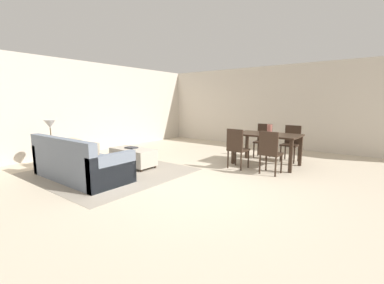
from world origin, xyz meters
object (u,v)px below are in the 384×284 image
couch (79,164)px  side_table (52,148)px  dining_chair_near_right (270,150)px  dining_table (267,138)px  table_lamp (50,125)px  ottoman_table (133,156)px  book_on_ottoman (131,148)px  dining_chair_near_left (237,146)px  dining_chair_far_right (291,141)px  dining_chair_far_left (263,139)px  vase_centerpiece (270,129)px

couch → side_table: (-1.38, 0.11, 0.17)m
dining_chair_near_right → dining_table: bearing=115.4°
couch → dining_chair_near_right: size_ratio=2.35×
side_table → dining_chair_near_right: bearing=29.8°
couch → table_lamp: size_ratio=4.12×
ottoman_table → book_on_ottoman: size_ratio=4.31×
dining_chair_near_left → dining_chair_far_right: (0.76, 1.56, 0.00)m
dining_chair_far_left → book_on_ottoman: (-2.10, -2.87, -0.07)m
ottoman_table → vase_centerpiece: (2.51, 2.05, 0.63)m
ottoman_table → dining_chair_far_right: bearing=45.7°
side_table → vase_centerpiece: bearing=38.8°
dining_chair_far_left → book_on_ottoman: dining_chair_far_left is taller
dining_chair_near_right → dining_chair_far_right: size_ratio=1.00×
side_table → dining_chair_near_right: size_ratio=0.63×
book_on_ottoman → side_table: bearing=-140.4°
side_table → dining_chair_far_right: 5.87m
dining_table → book_on_ottoman: dining_table is taller
side_table → vase_centerpiece: 5.14m
dining_chair_far_left → vase_centerpiece: bearing=-60.7°
couch → book_on_ottoman: couch is taller
dining_table → table_lamp: bearing=-140.3°
ottoman_table → dining_chair_near_left: size_ratio=1.22×
side_table → couch: bearing=-4.7°
side_table → dining_chair_near_left: 4.30m
dining_chair_near_left → dining_chair_near_right: bearing=-0.6°
dining_chair_far_right → table_lamp: bearing=-136.7°
side_table → dining_chair_near_left: (3.52, 2.47, 0.06)m
dining_chair_near_left → dining_chair_near_right: (0.77, -0.01, 0.00)m
vase_centerpiece → dining_chair_near_right: bearing=-68.1°
dining_chair_near_left → dining_chair_near_right: size_ratio=1.00×
ottoman_table → dining_chair_far_left: bearing=54.7°
dining_chair_far_left → dining_chair_far_right: same height
book_on_ottoman → vase_centerpiece: bearing=38.4°
side_table → dining_table: (3.92, 3.25, 0.20)m
side_table → dining_chair_near_left: bearing=35.1°
dining_chair_far_left → dining_chair_far_right: bearing=-1.4°
table_lamp → dining_chair_far_left: size_ratio=0.57×
vase_centerpiece → ottoman_table: bearing=-140.8°
dining_chair_far_left → couch: bearing=-117.2°
dining_chair_near_left → dining_chair_far_left: bearing=89.9°
side_table → dining_table: bearing=39.7°
side_table → table_lamp: (-0.00, -0.00, 0.53)m
dining_table → dining_chair_far_right: 0.87m
dining_chair_near_left → book_on_ottoman: size_ratio=3.54×
side_table → dining_chair_near_right: 4.95m
table_lamp → dining_chair_near_right: table_lamp is taller
dining_chair_far_right → vase_centerpiece: (-0.28, -0.82, 0.35)m
dining_chair_near_right → ottoman_table: bearing=-155.3°
dining_chair_far_right → dining_chair_near_right: bearing=-89.3°
couch → ottoman_table: (0.10, 1.28, -0.04)m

